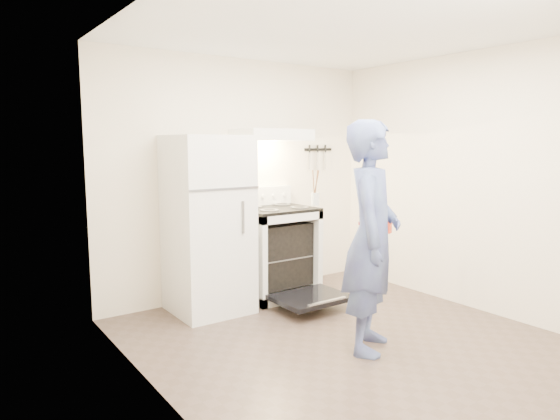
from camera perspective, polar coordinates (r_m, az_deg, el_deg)
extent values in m
plane|color=#4E3E36|center=(4.24, 8.65, -15.00)|extent=(3.60, 3.60, 0.00)
cube|color=white|center=(5.37, -4.48, 3.62)|extent=(3.20, 0.02, 2.50)
cube|color=white|center=(4.83, -8.24, -1.66)|extent=(0.70, 0.70, 1.70)
cube|color=white|center=(5.33, -0.47, -4.97)|extent=(0.76, 0.65, 0.92)
cube|color=black|center=(5.25, -0.47, 0.10)|extent=(0.76, 0.65, 0.03)
cube|color=white|center=(5.47, -2.17, 1.62)|extent=(0.76, 0.07, 0.20)
cube|color=black|center=(4.96, 3.50, -9.98)|extent=(0.70, 0.54, 0.04)
cube|color=slate|center=(5.34, -0.47, -5.18)|extent=(0.60, 0.52, 0.01)
cube|color=white|center=(5.26, -0.95, 8.58)|extent=(0.76, 0.50, 0.12)
cube|color=black|center=(5.94, 4.37, 6.91)|extent=(0.40, 0.02, 0.03)
cylinder|color=#846145|center=(5.31, 0.02, -5.09)|extent=(0.30, 0.30, 0.02)
cylinder|color=silver|center=(5.22, 4.04, 1.25)|extent=(0.10, 0.10, 0.13)
imported|color=navy|center=(3.94, 10.44, -3.06)|extent=(0.78, 0.75, 1.80)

